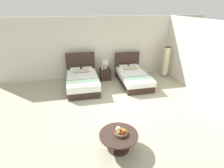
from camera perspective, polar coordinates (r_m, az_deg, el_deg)
name	(u,v)px	position (r m, az deg, el deg)	size (l,w,h in m)	color
ground_plane	(120,109)	(6.20, 2.49, -8.08)	(10.38, 10.14, 0.02)	#AAA489
wall_back	(103,48)	(8.64, -2.94, 11.75)	(10.38, 0.12, 2.86)	beige
wall_side_right	(205,60)	(7.48, 28.05, 6.91)	(0.12, 5.74, 2.86)	silver
bed_near_window	(83,81)	(7.63, -9.56, 0.94)	(1.32, 2.08, 1.34)	#34241D
bed_near_corner	(133,77)	(8.05, 6.85, 2.14)	(1.23, 2.20, 1.22)	#34241D
nightstand	(105,74)	(8.46, -2.20, 3.24)	(0.49, 0.47, 0.53)	#34241D
table_lamp	(105,63)	(8.31, -2.28, 6.72)	(0.33, 0.33, 0.42)	beige
vase	(102,67)	(8.28, -3.19, 5.46)	(0.08, 0.08, 0.21)	silver
coffee_table	(119,138)	(4.51, 2.16, -17.17)	(0.96, 0.96, 0.45)	#34241D
fruit_bowl	(121,132)	(4.40, 2.80, -15.30)	(0.33, 0.33, 0.20)	brown
floor_lamp_corner	(166,62)	(9.16, 17.13, 6.94)	(0.25, 0.25, 1.48)	#352413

